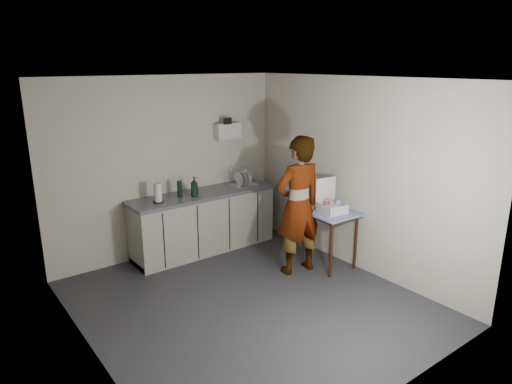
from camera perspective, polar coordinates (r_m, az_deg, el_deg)
ground at (r=5.61m, az=-0.85°, el=-13.64°), size 4.00×4.00×0.00m
wall_back at (r=6.75m, az=-10.96°, el=3.09°), size 3.60×0.02×2.60m
wall_right at (r=6.28m, az=12.39°, el=2.04°), size 0.02×4.00×2.60m
wall_left at (r=4.34m, az=-20.40°, el=-4.90°), size 0.02×4.00×2.60m
ceiling at (r=4.88m, az=-0.97°, el=13.89°), size 3.60×4.00×0.01m
kitchen_counter at (r=6.93m, az=-6.54°, el=-3.91°), size 2.24×0.62×0.91m
wall_shelf at (r=7.10m, az=-3.60°, el=7.64°), size 0.42×0.18×0.37m
side_table at (r=6.31m, az=9.55°, el=-3.34°), size 0.65×0.65×0.81m
standing_man at (r=6.06m, az=5.29°, el=-1.71°), size 0.73×0.52×1.88m
soap_bottle at (r=6.56m, az=-7.72°, el=0.65°), size 0.15×0.15×0.29m
soda_can at (r=6.68m, az=-7.47°, el=0.20°), size 0.07×0.07×0.12m
dark_bottle at (r=6.57m, az=-9.52°, el=0.36°), size 0.07×0.07×0.24m
paper_towel at (r=6.38m, az=-12.16°, el=-0.17°), size 0.15×0.15×0.27m
dish_rack at (r=7.10m, az=-1.59°, el=1.28°), size 0.38×0.29×0.27m
bakery_box at (r=6.23m, az=9.40°, el=-1.63°), size 0.37×0.38×0.45m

